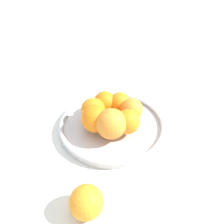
# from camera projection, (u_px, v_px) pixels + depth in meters

# --- Properties ---
(ground_plane) EXTENTS (4.00, 4.00, 0.00)m
(ground_plane) POSITION_uv_depth(u_px,v_px,m) (112.00, 128.00, 0.67)
(ground_plane) COLOR silver
(fruit_bowl) EXTENTS (0.31, 0.31, 0.03)m
(fruit_bowl) POSITION_uv_depth(u_px,v_px,m) (112.00, 125.00, 0.66)
(fruit_bowl) COLOR silver
(fruit_bowl) RESTS_ON ground_plane
(orange_pile) EXTENTS (0.19, 0.18, 0.08)m
(orange_pile) POSITION_uv_depth(u_px,v_px,m) (110.00, 114.00, 0.62)
(orange_pile) COLOR orange
(orange_pile) RESTS_ON fruit_bowl
(stray_orange) EXTENTS (0.07, 0.07, 0.07)m
(stray_orange) POSITION_uv_depth(u_px,v_px,m) (86.00, 202.00, 0.44)
(stray_orange) COLOR orange
(stray_orange) RESTS_ON ground_plane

